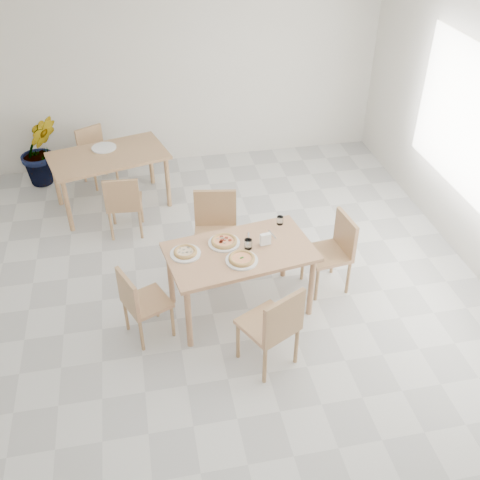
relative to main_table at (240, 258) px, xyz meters
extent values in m
plane|color=silver|center=(-0.30, -0.04, -0.66)|extent=(7.00, 7.00, 0.00)
plane|color=white|center=(-0.30, -0.04, 2.14)|extent=(7.00, 7.00, 0.00)
plane|color=silver|center=(-0.30, 3.46, 0.74)|extent=(6.00, 0.00, 6.00)
cube|color=tan|center=(0.00, 0.00, 0.07)|extent=(1.52, 1.02, 0.04)
cylinder|color=tan|center=(-0.58, -0.43, -0.31)|extent=(0.06, 0.06, 0.71)
cylinder|color=tan|center=(0.68, -0.23, -0.31)|extent=(0.06, 0.06, 0.71)
cylinder|color=tan|center=(-0.68, 0.23, -0.31)|extent=(0.06, 0.06, 0.71)
cylinder|color=tan|center=(0.58, 0.43, -0.31)|extent=(0.06, 0.06, 0.71)
cube|color=tan|center=(0.10, -0.75, -0.20)|extent=(0.60, 0.60, 0.04)
cube|color=tan|center=(0.20, -0.93, 0.03)|extent=(0.42, 0.24, 0.42)
cylinder|color=tan|center=(0.19, -0.49, -0.44)|extent=(0.04, 0.04, 0.43)
cylinder|color=tan|center=(-0.15, -0.67, -0.44)|extent=(0.04, 0.04, 0.43)
cylinder|color=tan|center=(0.36, -0.83, -0.44)|extent=(0.04, 0.04, 0.43)
cylinder|color=tan|center=(0.02, -1.01, -0.44)|extent=(0.04, 0.04, 0.43)
cube|color=tan|center=(-0.14, 0.65, -0.19)|extent=(0.53, 0.53, 0.04)
cube|color=tan|center=(-0.10, 0.86, 0.05)|extent=(0.46, 0.12, 0.44)
cylinder|color=tan|center=(-0.37, 0.49, -0.44)|extent=(0.04, 0.04, 0.45)
cylinder|color=tan|center=(0.02, 0.42, -0.44)|extent=(0.04, 0.04, 0.45)
cylinder|color=tan|center=(-0.30, 0.88, -0.44)|extent=(0.04, 0.04, 0.45)
cylinder|color=tan|center=(0.09, 0.81, -0.44)|extent=(0.04, 0.04, 0.45)
cube|color=tan|center=(-0.94, -0.18, -0.26)|extent=(0.51, 0.51, 0.04)
cube|color=tan|center=(-1.10, -0.25, -0.06)|extent=(0.19, 0.37, 0.37)
cylinder|color=tan|center=(-0.72, -0.26, -0.47)|extent=(0.03, 0.03, 0.38)
cylinder|color=tan|center=(-0.85, 0.04, -0.47)|extent=(0.03, 0.03, 0.38)
cylinder|color=tan|center=(-1.03, -0.40, -0.47)|extent=(0.03, 0.03, 0.38)
cylinder|color=tan|center=(-1.16, -0.09, -0.47)|extent=(0.03, 0.03, 0.38)
cube|color=tan|center=(0.97, 0.16, -0.23)|extent=(0.48, 0.48, 0.04)
cube|color=tan|center=(1.16, 0.19, 0.00)|extent=(0.09, 0.43, 0.41)
cylinder|color=tan|center=(0.77, 0.32, -0.45)|extent=(0.04, 0.04, 0.42)
cylinder|color=tan|center=(0.81, -0.04, -0.45)|extent=(0.04, 0.04, 0.42)
cylinder|color=tan|center=(1.13, 0.37, -0.45)|extent=(0.04, 0.04, 0.42)
cylinder|color=tan|center=(1.17, 0.01, -0.45)|extent=(0.04, 0.04, 0.42)
cylinder|color=white|center=(-0.02, -0.17, 0.10)|extent=(0.31, 0.31, 0.02)
cylinder|color=white|center=(-0.53, 0.04, 0.10)|extent=(0.30, 0.30, 0.02)
cylinder|color=white|center=(-0.13, 0.14, 0.10)|extent=(0.31, 0.31, 0.02)
cylinder|color=#E7B76C|center=(-0.02, -0.17, 0.11)|extent=(0.26, 0.26, 0.01)
torus|color=#E7B76C|center=(-0.02, -0.17, 0.12)|extent=(0.26, 0.26, 0.03)
cylinder|color=orange|center=(-0.02, -0.17, 0.12)|extent=(0.20, 0.20, 0.01)
ellipsoid|color=#1A5613|center=(-0.02, -0.17, 0.13)|extent=(0.05, 0.04, 0.01)
cylinder|color=#E7B76C|center=(-0.53, 0.04, 0.11)|extent=(0.25, 0.25, 0.01)
torus|color=#E7B76C|center=(-0.53, 0.04, 0.12)|extent=(0.25, 0.25, 0.03)
cylinder|color=#F9E9CD|center=(-0.53, 0.04, 0.12)|extent=(0.18, 0.18, 0.01)
cylinder|color=#E7B76C|center=(-0.13, 0.14, 0.11)|extent=(0.32, 0.32, 0.01)
torus|color=#E7B76C|center=(-0.13, 0.14, 0.12)|extent=(0.32, 0.32, 0.03)
cylinder|color=orange|center=(-0.13, 0.14, 0.12)|extent=(0.24, 0.24, 0.01)
cylinder|color=white|center=(0.08, 0.02, 0.14)|extent=(0.08, 0.08, 0.10)
cylinder|color=white|center=(0.49, 0.36, 0.13)|extent=(0.07, 0.07, 0.09)
cube|color=silver|center=(0.26, 0.04, 0.10)|extent=(0.12, 0.07, 0.01)
cube|color=white|center=(0.26, 0.04, 0.16)|extent=(0.11, 0.06, 0.11)
cube|color=silver|center=(0.13, 0.18, 0.09)|extent=(0.05, 0.18, 0.01)
cube|color=silver|center=(0.37, 0.19, 0.09)|extent=(0.05, 0.16, 0.01)
cube|color=tan|center=(-1.24, 2.30, 0.07)|extent=(1.60, 1.16, 0.04)
cylinder|color=tan|center=(-1.78, 1.80, -0.31)|extent=(0.06, 0.06, 0.71)
cylinder|color=tan|center=(-0.53, 2.13, -0.31)|extent=(0.06, 0.06, 0.71)
cylinder|color=tan|center=(-1.95, 2.46, -0.31)|extent=(0.06, 0.06, 0.71)
cylinder|color=tan|center=(-0.71, 2.79, -0.31)|extent=(0.06, 0.06, 0.71)
cube|color=tan|center=(-1.09, 1.65, -0.24)|extent=(0.44, 0.44, 0.04)
cube|color=tan|center=(-1.11, 1.47, -0.03)|extent=(0.41, 0.07, 0.39)
cylinder|color=tan|center=(-0.91, 1.81, -0.46)|extent=(0.04, 0.04, 0.40)
cylinder|color=tan|center=(-1.25, 1.84, -0.46)|extent=(0.04, 0.04, 0.40)
cylinder|color=tan|center=(-0.93, 1.46, -0.46)|extent=(0.04, 0.04, 0.40)
cylinder|color=tan|center=(-1.28, 1.49, -0.46)|extent=(0.04, 0.04, 0.40)
cube|color=tan|center=(-1.42, 2.95, -0.26)|extent=(0.53, 0.53, 0.04)
cube|color=tan|center=(-1.50, 3.10, -0.06)|extent=(0.36, 0.22, 0.37)
cylinder|color=tan|center=(-1.48, 2.72, -0.47)|extent=(0.03, 0.03, 0.38)
cylinder|color=tan|center=(-1.19, 2.88, -0.47)|extent=(0.03, 0.03, 0.38)
cylinder|color=tan|center=(-1.64, 3.01, -0.47)|extent=(0.03, 0.03, 0.38)
cylinder|color=tan|center=(-1.35, 3.17, -0.47)|extent=(0.03, 0.03, 0.38)
cylinder|color=white|center=(-1.29, 2.48, 0.10)|extent=(0.31, 0.31, 0.02)
imported|color=#24681F|center=(-2.18, 3.11, -0.16)|extent=(0.66, 0.59, 1.00)
camera|label=1|loc=(-0.85, -4.26, 3.37)|focal=42.00mm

